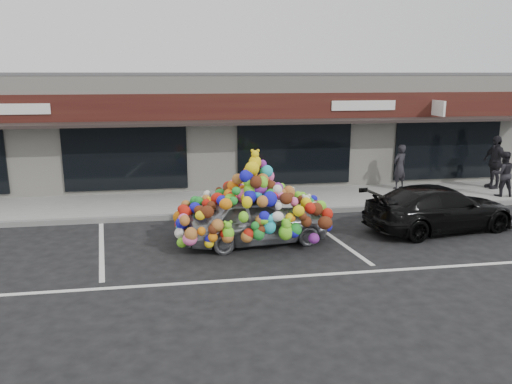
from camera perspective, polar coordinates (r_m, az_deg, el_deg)
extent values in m
plane|color=black|center=(12.92, -3.11, -5.99)|extent=(90.00, 90.00, 0.00)
cube|color=silver|center=(20.77, -5.67, 7.32)|extent=(24.00, 6.00, 4.20)
cube|color=#59595B|center=(20.66, -5.81, 13.26)|extent=(24.00, 6.00, 0.12)
cube|color=#360F0E|center=(17.62, -5.12, 9.67)|extent=(24.00, 0.18, 0.90)
cube|color=black|center=(17.14, -4.96, 7.90)|extent=(24.00, 1.20, 0.10)
cube|color=white|center=(19.54, 20.07, 9.00)|extent=(0.08, 0.95, 0.55)
cube|color=white|center=(18.24, -26.15, 8.50)|extent=(2.40, 0.04, 0.35)
cube|color=white|center=(18.71, 12.21, 9.65)|extent=(2.40, 0.04, 0.35)
cube|color=black|center=(17.91, -14.66, 3.87)|extent=(4.20, 0.12, 2.30)
cube|color=black|center=(18.31, 4.41, 4.48)|extent=(4.20, 0.12, 2.30)
cube|color=black|center=(20.54, 20.97, 4.60)|extent=(4.20, 0.12, 2.30)
cube|color=gray|center=(16.71, -4.55, -1.22)|extent=(26.00, 3.00, 0.15)
cube|color=slate|center=(15.27, -4.10, -2.63)|extent=(26.00, 0.18, 0.16)
cube|color=silver|center=(13.19, -17.24, -6.16)|extent=(0.73, 4.37, 0.01)
cube|color=silver|center=(13.65, 8.61, -5.02)|extent=(0.73, 4.37, 0.01)
cube|color=silver|center=(11.19, 8.54, -9.25)|extent=(14.00, 0.12, 0.01)
imported|color=gray|center=(12.85, 0.00, -3.13)|extent=(1.92, 3.83, 1.25)
ellipsoid|color=red|center=(12.58, 0.00, 1.66)|extent=(1.29, 1.67, 0.94)
sphere|color=#FFFC0D|center=(12.89, 5.77, -1.77)|extent=(0.34, 0.34, 0.34)
sphere|color=#251CE9|center=(12.21, 3.39, -4.43)|extent=(0.36, 0.36, 0.36)
sphere|color=green|center=(13.54, -3.89, -2.42)|extent=(0.30, 0.30, 0.30)
sphere|color=pink|center=(12.50, 0.00, 3.55)|extent=(0.32, 0.32, 0.32)
sphere|color=orange|center=(12.74, -4.98, -1.88)|extent=(0.30, 0.30, 0.30)
imported|color=black|center=(14.80, 20.23, -1.74)|extent=(2.44, 4.55, 1.26)
imported|color=black|center=(18.90, 16.09, 2.78)|extent=(0.70, 0.59, 1.64)
imported|color=black|center=(19.08, 26.39, 1.87)|extent=(0.85, 0.71, 1.55)
imported|color=black|center=(20.26, 25.63, 3.11)|extent=(1.17, 0.57, 1.94)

